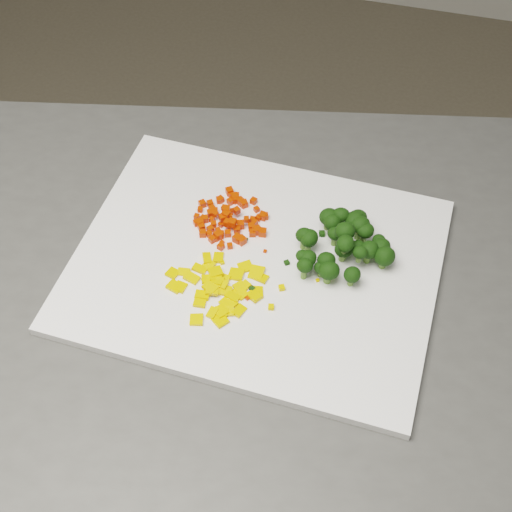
% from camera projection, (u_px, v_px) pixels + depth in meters
% --- Properties ---
extents(ground, '(4.00, 4.00, 0.00)m').
position_uv_depth(ground, '(315.00, 499.00, 1.60)').
color(ground, '#6D614D').
rests_on(ground, ground).
extents(counter_block, '(1.00, 0.79, 0.90)m').
position_uv_depth(counter_block, '(283.00, 437.00, 1.21)').
color(counter_block, '#474644').
rests_on(counter_block, ground).
extents(cutting_board, '(0.45, 0.36, 0.01)m').
position_uv_depth(cutting_board, '(256.00, 264.00, 0.87)').
color(cutting_board, white).
rests_on(cutting_board, counter_block).
extents(carrot_pile, '(0.10, 0.10, 0.03)m').
position_uv_depth(carrot_pile, '(232.00, 214.00, 0.89)').
color(carrot_pile, red).
rests_on(carrot_pile, cutting_board).
extents(pepper_pile, '(0.11, 0.11, 0.02)m').
position_uv_depth(pepper_pile, '(216.00, 281.00, 0.84)').
color(pepper_pile, yellow).
rests_on(pepper_pile, cutting_board).
extents(broccoli_pile, '(0.12, 0.12, 0.05)m').
position_uv_depth(broccoli_pile, '(346.00, 246.00, 0.84)').
color(broccoli_pile, black).
rests_on(broccoli_pile, cutting_board).
extents(carrot_cube_0, '(0.01, 0.01, 0.01)m').
position_uv_depth(carrot_cube_0, '(202.00, 204.00, 0.92)').
color(carrot_cube_0, red).
rests_on(carrot_cube_0, carrot_pile).
extents(carrot_cube_1, '(0.01, 0.01, 0.01)m').
position_uv_depth(carrot_cube_1, '(251.00, 227.00, 0.89)').
color(carrot_cube_1, red).
rests_on(carrot_cube_1, carrot_pile).
extents(carrot_cube_2, '(0.01, 0.01, 0.01)m').
position_uv_depth(carrot_cube_2, '(215.00, 239.00, 0.88)').
color(carrot_cube_2, red).
rests_on(carrot_cube_2, carrot_pile).
extents(carrot_cube_3, '(0.01, 0.01, 0.01)m').
position_uv_depth(carrot_cube_3, '(210.00, 235.00, 0.89)').
color(carrot_cube_3, red).
rests_on(carrot_cube_3, carrot_pile).
extents(carrot_cube_4, '(0.01, 0.01, 0.01)m').
position_uv_depth(carrot_cube_4, '(226.00, 214.00, 0.89)').
color(carrot_cube_4, red).
rests_on(carrot_cube_4, carrot_pile).
extents(carrot_cube_5, '(0.01, 0.01, 0.01)m').
position_uv_depth(carrot_cube_5, '(205.00, 219.00, 0.90)').
color(carrot_cube_5, red).
rests_on(carrot_cube_5, carrot_pile).
extents(carrot_cube_6, '(0.01, 0.01, 0.01)m').
position_uv_depth(carrot_cube_6, '(215.00, 211.00, 0.91)').
color(carrot_cube_6, red).
rests_on(carrot_cube_6, carrot_pile).
extents(carrot_cube_7, '(0.01, 0.01, 0.01)m').
position_uv_depth(carrot_cube_7, '(254.00, 223.00, 0.90)').
color(carrot_cube_7, red).
rests_on(carrot_cube_7, carrot_pile).
extents(carrot_cube_8, '(0.01, 0.01, 0.01)m').
position_uv_depth(carrot_cube_8, '(233.00, 223.00, 0.89)').
color(carrot_cube_8, red).
rests_on(carrot_cube_8, carrot_pile).
extents(carrot_cube_9, '(0.01, 0.01, 0.01)m').
position_uv_depth(carrot_cube_9, '(242.00, 240.00, 0.88)').
color(carrot_cube_9, red).
rests_on(carrot_cube_9, carrot_pile).
extents(carrot_cube_10, '(0.01, 0.01, 0.01)m').
position_uv_depth(carrot_cube_10, '(244.00, 204.00, 0.92)').
color(carrot_cube_10, red).
rests_on(carrot_cube_10, carrot_pile).
extents(carrot_cube_11, '(0.01, 0.01, 0.01)m').
position_uv_depth(carrot_cube_11, '(218.00, 230.00, 0.89)').
color(carrot_cube_11, red).
rests_on(carrot_cube_11, carrot_pile).
extents(carrot_cube_12, '(0.01, 0.01, 0.01)m').
position_uv_depth(carrot_cube_12, '(241.00, 225.00, 0.89)').
color(carrot_cube_12, red).
rests_on(carrot_cube_12, carrot_pile).
extents(carrot_cube_13, '(0.01, 0.01, 0.01)m').
position_uv_depth(carrot_cube_13, '(227.00, 215.00, 0.90)').
color(carrot_cube_13, red).
rests_on(carrot_cube_13, carrot_pile).
extents(carrot_cube_14, '(0.01, 0.01, 0.01)m').
position_uv_depth(carrot_cube_14, '(221.00, 247.00, 0.87)').
color(carrot_cube_14, red).
rests_on(carrot_cube_14, carrot_pile).
extents(carrot_cube_15, '(0.01, 0.01, 0.01)m').
position_uv_depth(carrot_cube_15, '(220.00, 199.00, 0.92)').
color(carrot_cube_15, red).
rests_on(carrot_cube_15, carrot_pile).
extents(carrot_cube_16, '(0.01, 0.01, 0.01)m').
position_uv_depth(carrot_cube_16, '(231.00, 201.00, 0.92)').
color(carrot_cube_16, red).
rests_on(carrot_cube_16, carrot_pile).
extents(carrot_cube_17, '(0.01, 0.01, 0.01)m').
position_uv_depth(carrot_cube_17, '(241.00, 201.00, 0.92)').
color(carrot_cube_17, red).
rests_on(carrot_cube_17, carrot_pile).
extents(carrot_cube_18, '(0.01, 0.01, 0.01)m').
position_uv_depth(carrot_cube_18, '(228.00, 223.00, 0.89)').
color(carrot_cube_18, red).
rests_on(carrot_cube_18, carrot_pile).
extents(carrot_cube_19, '(0.01, 0.01, 0.01)m').
position_uv_depth(carrot_cube_19, '(201.00, 227.00, 0.89)').
color(carrot_cube_19, red).
rests_on(carrot_cube_19, carrot_pile).
extents(carrot_cube_20, '(0.01, 0.01, 0.01)m').
position_uv_depth(carrot_cube_20, '(246.00, 219.00, 0.89)').
color(carrot_cube_20, red).
rests_on(carrot_cube_20, carrot_pile).
extents(carrot_cube_21, '(0.01, 0.01, 0.01)m').
position_uv_depth(carrot_cube_21, '(224.00, 208.00, 0.91)').
color(carrot_cube_21, red).
rests_on(carrot_cube_21, carrot_pile).
extents(carrot_cube_22, '(0.01, 0.01, 0.01)m').
position_uv_depth(carrot_cube_22, '(232.00, 223.00, 0.88)').
color(carrot_cube_22, red).
rests_on(carrot_cube_22, carrot_pile).
extents(carrot_cube_23, '(0.01, 0.01, 0.01)m').
position_uv_depth(carrot_cube_23, '(252.00, 219.00, 0.90)').
color(carrot_cube_23, red).
rests_on(carrot_cube_23, carrot_pile).
extents(carrot_cube_24, '(0.01, 0.01, 0.01)m').
position_uv_depth(carrot_cube_24, '(221.00, 224.00, 0.90)').
color(carrot_cube_24, red).
rests_on(carrot_cube_24, carrot_pile).
extents(carrot_cube_25, '(0.01, 0.01, 0.01)m').
position_uv_depth(carrot_cube_25, '(237.00, 229.00, 0.89)').
color(carrot_cube_25, red).
rests_on(carrot_cube_25, carrot_pile).
extents(carrot_cube_26, '(0.01, 0.01, 0.01)m').
position_uv_depth(carrot_cube_26, '(200.00, 210.00, 0.91)').
color(carrot_cube_26, red).
rests_on(carrot_cube_26, carrot_pile).
extents(carrot_cube_27, '(0.01, 0.01, 0.01)m').
position_uv_depth(carrot_cube_27, '(231.00, 194.00, 0.93)').
color(carrot_cube_27, red).
rests_on(carrot_cube_27, carrot_pile).
extents(carrot_cube_28, '(0.01, 0.01, 0.01)m').
position_uv_depth(carrot_cube_28, '(226.00, 210.00, 0.90)').
color(carrot_cube_28, red).
rests_on(carrot_cube_28, carrot_pile).
extents(carrot_cube_29, '(0.01, 0.01, 0.01)m').
position_uv_depth(carrot_cube_29, '(228.00, 233.00, 0.89)').
color(carrot_cube_29, red).
rests_on(carrot_cube_29, carrot_pile).
extents(carrot_cube_30, '(0.01, 0.01, 0.01)m').
position_uv_depth(carrot_cube_30, '(221.00, 235.00, 0.88)').
color(carrot_cube_30, red).
rests_on(carrot_cube_30, carrot_pile).
extents(carrot_cube_31, '(0.01, 0.01, 0.01)m').
position_uv_depth(carrot_cube_31, '(263.00, 232.00, 0.89)').
color(carrot_cube_31, red).
rests_on(carrot_cube_31, carrot_pile).
extents(carrot_cube_32, '(0.01, 0.01, 0.01)m').
position_uv_depth(carrot_cube_32, '(214.00, 224.00, 0.90)').
color(carrot_cube_32, red).
rests_on(carrot_cube_32, carrot_pile).
extents(carrot_cube_33, '(0.01, 0.01, 0.01)m').
position_uv_depth(carrot_cube_33, '(212.00, 208.00, 0.91)').
color(carrot_cube_33, red).
rests_on(carrot_cube_33, carrot_pile).
extents(carrot_cube_34, '(0.01, 0.01, 0.01)m').
position_uv_depth(carrot_cube_34, '(254.00, 201.00, 0.92)').
color(carrot_cube_34, red).
rests_on(carrot_cube_34, carrot_pile).
extents(carrot_cube_35, '(0.01, 0.01, 0.01)m').
position_uv_depth(carrot_cube_35, '(218.00, 235.00, 0.88)').
color(carrot_cube_35, red).
rests_on(carrot_cube_35, carrot_pile).
extents(carrot_cube_36, '(0.01, 0.01, 0.01)m').
position_uv_depth(carrot_cube_36, '(229.00, 191.00, 0.93)').
color(carrot_cube_36, red).
rests_on(carrot_cube_36, carrot_pile).
extents(carrot_cube_37, '(0.01, 0.01, 0.01)m').
position_uv_depth(carrot_cube_37, '(212.00, 239.00, 0.88)').
color(carrot_cube_37, red).
rests_on(carrot_cube_37, carrot_pile).
extents(carrot_cube_38, '(0.01, 0.01, 0.01)m').
position_uv_depth(carrot_cube_38, '(197.00, 223.00, 0.90)').
color(carrot_cube_38, red).
rests_on(carrot_cube_38, carrot_pile).
extents(carrot_cube_39, '(0.01, 0.01, 0.01)m').
position_uv_depth(carrot_cube_39, '(216.00, 214.00, 0.90)').
color(carrot_cube_39, red).
rests_on(carrot_cube_39, carrot_pile).
extents(carrot_cube_40, '(0.01, 0.01, 0.01)m').
position_uv_depth(carrot_cube_40, '(259.00, 218.00, 0.90)').
color(carrot_cube_40, red).
rests_on(carrot_cube_40, carrot_pile).
extents(carrot_cube_41, '(0.01, 0.01, 0.01)m').
position_uv_depth(carrot_cube_41, '(197.00, 217.00, 0.90)').
color(carrot_cube_41, red).
rests_on(carrot_cube_41, carrot_pile).
extents(carrot_cube_42, '(0.01, 0.01, 0.01)m').
position_uv_depth(carrot_cube_42, '(230.00, 246.00, 0.87)').
color(carrot_cube_42, red).
rests_on(carrot_cube_42, carrot_pile).
extents(carrot_cube_43, '(0.01, 0.01, 0.01)m').
position_uv_depth(carrot_cube_43, '(212.00, 220.00, 0.90)').
color(carrot_cube_43, red).
rests_on(carrot_cube_43, carrot_pile).
extents(carrot_cube_44, '(0.01, 0.01, 0.01)m').
position_uv_depth(carrot_cube_44, '(228.00, 220.00, 0.90)').
color(carrot_cube_44, red).
rests_on(carrot_cube_44, carrot_pile).
extents(carrot_cube_45, '(0.01, 0.01, 0.01)m').
position_uv_depth(carrot_cube_45, '(243.00, 205.00, 0.92)').
color(carrot_cube_45, red).
rests_on(carrot_cube_45, carrot_pile).
extents(carrot_cube_46, '(0.01, 0.01, 0.01)m').
position_uv_depth(carrot_cube_46, '(210.00, 229.00, 0.89)').
color(carrot_cube_46, red).
rests_on(carrot_cube_46, carrot_pile).
extents(carrot_cube_47, '(0.01, 0.01, 0.01)m').
position_uv_depth(carrot_cube_47, '(200.00, 223.00, 0.90)').
color(carrot_cube_47, red).
rests_on(carrot_cube_47, carrot_pile).
extents(carrot_cube_48, '(0.01, 0.01, 0.01)m').
position_uv_depth(carrot_cube_48, '(236.00, 199.00, 0.92)').
color(carrot_cube_48, red).
rests_on(carrot_cube_48, carrot_pile).
extents(carrot_cube_49, '(0.01, 0.01, 0.01)m').
position_uv_depth(carrot_cube_49, '(209.00, 233.00, 0.89)').
color(carrot_cube_49, red).
rests_on(carrot_cube_49, carrot_pile).
extents(carrot_cube_50, '(0.01, 0.01, 0.01)m').
position_uv_depth(carrot_cube_50, '(203.00, 218.00, 0.90)').
color(carrot_cube_50, red).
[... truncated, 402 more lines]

